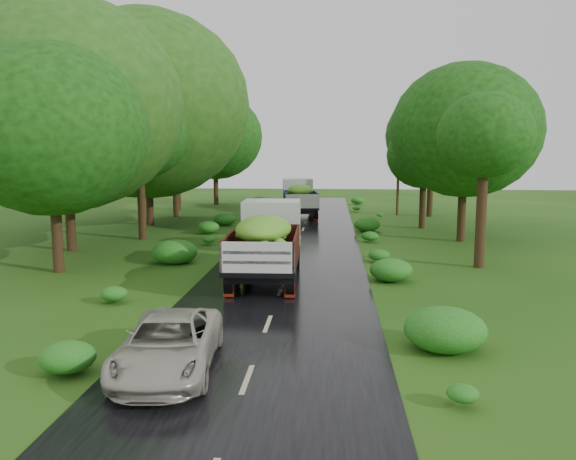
# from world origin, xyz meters

# --- Properties ---
(ground) EXTENTS (120.00, 120.00, 0.00)m
(ground) POSITION_xyz_m (0.00, 0.00, 0.00)
(ground) COLOR #18460F
(ground) RESTS_ON ground
(road) EXTENTS (6.50, 80.00, 0.02)m
(road) POSITION_xyz_m (0.00, 5.00, 0.01)
(road) COLOR black
(road) RESTS_ON ground
(road_lines) EXTENTS (0.12, 69.60, 0.00)m
(road_lines) POSITION_xyz_m (0.00, 6.00, 0.02)
(road_lines) COLOR #BFB78C
(road_lines) RESTS_ON road
(truck_near) EXTENTS (2.58, 6.94, 2.89)m
(truck_near) POSITION_xyz_m (-0.69, 5.98, 1.64)
(truck_near) COLOR black
(truck_near) RESTS_ON ground
(truck_far) EXTENTS (3.15, 6.92, 2.81)m
(truck_far) POSITION_xyz_m (-0.69, 27.40, 1.59)
(truck_far) COLOR black
(truck_far) RESTS_ON ground
(car) EXTENTS (2.45, 4.63, 1.24)m
(car) POSITION_xyz_m (-1.84, -3.64, 0.64)
(car) COLOR #B4AFA0
(car) RESTS_ON road
(utility_pole) EXTENTS (1.31, 0.22, 7.46)m
(utility_pole) POSITION_xyz_m (6.96, 28.84, 3.84)
(utility_pole) COLOR #382616
(utility_pole) RESTS_ON ground
(trees_left) EXTENTS (6.64, 34.40, 10.35)m
(trees_left) POSITION_xyz_m (-10.26, 21.01, 6.76)
(trees_left) COLOR black
(trees_left) RESTS_ON ground
(trees_right) EXTENTS (5.07, 22.68, 7.91)m
(trees_right) POSITION_xyz_m (8.77, 19.68, 5.74)
(trees_right) COLOR black
(trees_right) RESTS_ON ground
(shrubs) EXTENTS (11.90, 44.00, 0.70)m
(shrubs) POSITION_xyz_m (0.00, 14.00, 0.35)
(shrubs) COLOR #196517
(shrubs) RESTS_ON ground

